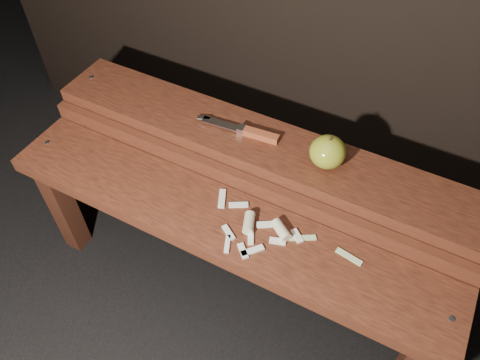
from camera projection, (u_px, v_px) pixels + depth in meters
The scene contains 6 objects.
ground at pixel (231, 284), 1.50m from camera, with size 60.00×60.00×0.00m, color black.
bench_front_tier at pixel (218, 236), 1.19m from camera, with size 1.20×0.20×0.42m.
bench_rear_tier at pixel (258, 163), 1.28m from camera, with size 1.20×0.21×0.50m.
apple at pixel (328, 152), 1.13m from camera, with size 0.09×0.09×0.09m.
knife at pixel (250, 132), 1.22m from camera, with size 0.23×0.04×0.02m.
apple_scraps at pixel (263, 229), 1.12m from camera, with size 0.40×0.17×0.03m.
Camera 1 is at (0.37, -0.63, 1.35)m, focal length 35.00 mm.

